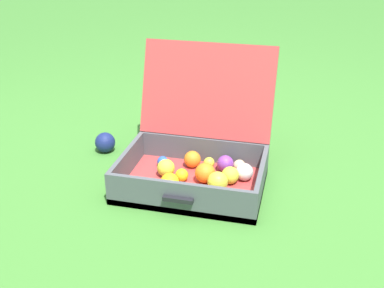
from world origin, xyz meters
name	(u,v)px	position (x,y,z in m)	size (l,w,h in m)	color
ground_plane	(206,180)	(0.00, 0.00, 0.00)	(16.00, 16.00, 0.00)	#3D7A2D
open_suitcase	(198,156)	(-0.03, 0.00, 0.11)	(0.55, 0.56, 0.50)	#B23838
stray_ball_on_grass	(105,142)	(-0.50, 0.15, 0.05)	(0.09, 0.09, 0.09)	navy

